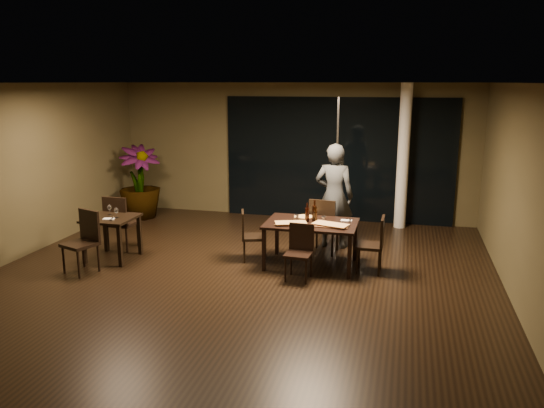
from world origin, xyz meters
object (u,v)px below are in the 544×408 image
at_px(diner, 334,196).
at_px(chair_side_near, 84,238).
at_px(bottle_c, 314,211).
at_px(chair_side_far, 119,220).
at_px(bottle_a, 307,212).
at_px(bottle_b, 316,215).
at_px(main_table, 311,227).
at_px(chair_main_left, 249,233).
at_px(potted_plant, 140,182).
at_px(chair_main_far, 323,223).
at_px(chair_main_right, 375,242).
at_px(chair_main_near, 300,249).
at_px(side_table, 111,224).

bearing_deg(diner, chair_side_near, 34.27).
distance_m(diner, bottle_c, 1.05).
relative_size(chair_side_far, bottle_a, 3.14).
xyz_separation_m(chair_side_near, diner, (3.72, 2.30, 0.41)).
distance_m(chair_side_far, bottle_b, 3.61).
bearing_deg(main_table, diner, 79.18).
bearing_deg(chair_main_left, chair_side_near, 97.74).
bearing_deg(potted_plant, chair_side_far, -71.05).
xyz_separation_m(potted_plant, bottle_b, (4.38, -2.22, 0.06)).
xyz_separation_m(chair_main_far, chair_main_right, (0.94, -0.73, -0.05)).
bearing_deg(chair_main_near, diner, 84.12).
bearing_deg(chair_main_far, bottle_c, 88.20).
height_order(chair_main_near, potted_plant, potted_plant).
distance_m(potted_plant, bottle_a, 4.79).
xyz_separation_m(chair_main_left, chair_main_right, (2.13, -0.08, 0.03)).
relative_size(chair_side_near, diner, 0.52).
relative_size(chair_main_left, potted_plant, 0.53).
xyz_separation_m(chair_side_far, diner, (3.75, 1.15, 0.40)).
bearing_deg(chair_main_near, chair_side_near, -167.37).
height_order(diner, potted_plant, diner).
bearing_deg(chair_main_left, chair_main_near, -139.98).
bearing_deg(chair_side_far, potted_plant, -69.01).
bearing_deg(chair_main_left, chair_main_right, -110.34).
relative_size(chair_main_right, chair_side_near, 0.92).
bearing_deg(side_table, chair_side_near, -98.95).
bearing_deg(chair_side_near, side_table, 100.70).
relative_size(side_table, potted_plant, 0.49).
relative_size(chair_main_near, potted_plant, 0.53).
bearing_deg(chair_main_right, bottle_c, -97.81).
relative_size(chair_main_far, bottle_b, 3.85).
bearing_deg(main_table, chair_side_near, -161.71).
height_order(bottle_b, bottle_c, bottle_c).
height_order(chair_main_near, diner, diner).
distance_m(chair_main_far, chair_side_near, 4.04).
xyz_separation_m(bottle_b, bottle_c, (-0.03, 0.08, 0.05)).
xyz_separation_m(side_table, chair_main_far, (3.50, 1.17, -0.06)).
bearing_deg(bottle_c, chair_main_left, -175.87).
xyz_separation_m(chair_main_right, bottle_c, (-1.01, 0.16, 0.41)).
distance_m(chair_main_near, chair_side_near, 3.48).
distance_m(chair_main_near, bottle_c, 0.84).
height_order(chair_main_near, bottle_b, bottle_b).
distance_m(side_table, chair_main_right, 4.47).
relative_size(chair_main_far, chair_side_near, 1.01).
bearing_deg(chair_side_near, bottle_b, 37.95).
distance_m(chair_main_right, chair_side_far, 4.58).
distance_m(bottle_b, bottle_c, 0.10).
bearing_deg(side_table, chair_main_right, 5.72).
bearing_deg(chair_side_far, main_table, -177.70).
height_order(potted_plant, bottle_c, potted_plant).
bearing_deg(main_table, chair_main_right, -3.01).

